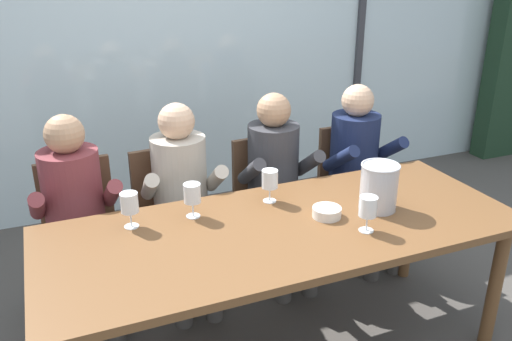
{
  "coord_description": "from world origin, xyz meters",
  "views": [
    {
      "loc": [
        -0.98,
        -2.02,
        1.95
      ],
      "look_at": [
        0.0,
        0.35,
        0.9
      ],
      "focal_mm": 37.2,
      "sensor_mm": 36.0,
      "label": 1
    }
  ],
  "objects_px": {
    "chair_center": "(269,194)",
    "tasting_bowl": "(327,212)",
    "person_charcoal_jacket": "(278,177)",
    "wine_glass_near_bucket": "(129,203)",
    "wine_glass_by_left_taster": "(368,208)",
    "chair_left_of_center": "(172,208)",
    "person_beige_jumper": "(183,192)",
    "chair_right_of_center": "(352,179)",
    "wine_glass_by_right_taster": "(270,180)",
    "dining_table": "(284,239)",
    "ice_bucket_primary": "(379,186)",
    "person_navy_polo": "(360,163)",
    "person_maroon_top": "(76,210)",
    "wine_glass_center_pour": "(192,195)",
    "chair_near_curtain": "(81,224)"
  },
  "relations": [
    {
      "from": "dining_table",
      "to": "wine_glass_center_pour",
      "type": "xyz_separation_m",
      "value": [
        -0.37,
        0.25,
        0.19
      ]
    },
    {
      "from": "wine_glass_by_left_taster",
      "to": "wine_glass_near_bucket",
      "type": "distance_m",
      "value": 1.1
    },
    {
      "from": "chair_right_of_center",
      "to": "wine_glass_by_left_taster",
      "type": "distance_m",
      "value": 1.27
    },
    {
      "from": "person_navy_polo",
      "to": "dining_table",
      "type": "bearing_deg",
      "value": -144.13
    },
    {
      "from": "chair_center",
      "to": "ice_bucket_primary",
      "type": "relative_size",
      "value": 3.59
    },
    {
      "from": "ice_bucket_primary",
      "to": "wine_glass_near_bucket",
      "type": "bearing_deg",
      "value": 166.62
    },
    {
      "from": "wine_glass_by_left_taster",
      "to": "wine_glass_center_pour",
      "type": "bearing_deg",
      "value": 147.4
    },
    {
      "from": "chair_center",
      "to": "person_navy_polo",
      "type": "distance_m",
      "value": 0.64
    },
    {
      "from": "chair_center",
      "to": "person_navy_polo",
      "type": "height_order",
      "value": "person_navy_polo"
    },
    {
      "from": "wine_glass_near_bucket",
      "to": "wine_glass_by_left_taster",
      "type": "bearing_deg",
      "value": -24.6
    },
    {
      "from": "chair_center",
      "to": "wine_glass_by_left_taster",
      "type": "relative_size",
      "value": 4.97
    },
    {
      "from": "person_maroon_top",
      "to": "wine_glass_center_pour",
      "type": "xyz_separation_m",
      "value": [
        0.52,
        -0.47,
        0.2
      ]
    },
    {
      "from": "wine_glass_center_pour",
      "to": "dining_table",
      "type": "bearing_deg",
      "value": -34.22
    },
    {
      "from": "chair_near_curtain",
      "to": "person_maroon_top",
      "type": "height_order",
      "value": "person_maroon_top"
    },
    {
      "from": "tasting_bowl",
      "to": "wine_glass_center_pour",
      "type": "bearing_deg",
      "value": 156.99
    },
    {
      "from": "chair_center",
      "to": "wine_glass_by_left_taster",
      "type": "distance_m",
      "value": 1.11
    },
    {
      "from": "chair_right_of_center",
      "to": "chair_near_curtain",
      "type": "bearing_deg",
      "value": 179.02
    },
    {
      "from": "wine_glass_by_right_taster",
      "to": "wine_glass_near_bucket",
      "type": "bearing_deg",
      "value": -179.49
    },
    {
      "from": "wine_glass_near_bucket",
      "to": "person_maroon_top",
      "type": "bearing_deg",
      "value": 115.38
    },
    {
      "from": "chair_right_of_center",
      "to": "wine_glass_center_pour",
      "type": "bearing_deg",
      "value": -155.32
    },
    {
      "from": "dining_table",
      "to": "wine_glass_by_right_taster",
      "type": "bearing_deg",
      "value": 80.72
    },
    {
      "from": "chair_near_curtain",
      "to": "chair_left_of_center",
      "type": "height_order",
      "value": "same"
    },
    {
      "from": "person_charcoal_jacket",
      "to": "tasting_bowl",
      "type": "height_order",
      "value": "person_charcoal_jacket"
    },
    {
      "from": "person_beige_jumper",
      "to": "chair_near_curtain",
      "type": "bearing_deg",
      "value": 168.75
    },
    {
      "from": "chair_center",
      "to": "ice_bucket_primary",
      "type": "xyz_separation_m",
      "value": [
        0.21,
        -0.87,
        0.38
      ]
    },
    {
      "from": "person_maroon_top",
      "to": "wine_glass_by_left_taster",
      "type": "distance_m",
      "value": 1.55
    },
    {
      "from": "dining_table",
      "to": "wine_glass_center_pour",
      "type": "bearing_deg",
      "value": 145.78
    },
    {
      "from": "person_charcoal_jacket",
      "to": "person_navy_polo",
      "type": "distance_m",
      "value": 0.6
    },
    {
      "from": "chair_right_of_center",
      "to": "wine_glass_by_right_taster",
      "type": "distance_m",
      "value": 1.13
    },
    {
      "from": "chair_left_of_center",
      "to": "person_beige_jumper",
      "type": "height_order",
      "value": "person_beige_jumper"
    },
    {
      "from": "wine_glass_center_pour",
      "to": "wine_glass_near_bucket",
      "type": "bearing_deg",
      "value": 178.23
    },
    {
      "from": "person_charcoal_jacket",
      "to": "person_navy_polo",
      "type": "xyz_separation_m",
      "value": [
        0.6,
        0.0,
        0.0
      ]
    },
    {
      "from": "person_charcoal_jacket",
      "to": "wine_glass_near_bucket",
      "type": "bearing_deg",
      "value": -152.72
    },
    {
      "from": "wine_glass_near_bucket",
      "to": "wine_glass_center_pour",
      "type": "bearing_deg",
      "value": -1.77
    },
    {
      "from": "chair_left_of_center",
      "to": "person_navy_polo",
      "type": "height_order",
      "value": "person_navy_polo"
    },
    {
      "from": "ice_bucket_primary",
      "to": "wine_glass_by_left_taster",
      "type": "xyz_separation_m",
      "value": [
        -0.18,
        -0.18,
        -0.01
      ]
    },
    {
      "from": "chair_center",
      "to": "person_beige_jumper",
      "type": "height_order",
      "value": "person_beige_jumper"
    },
    {
      "from": "dining_table",
      "to": "tasting_bowl",
      "type": "distance_m",
      "value": 0.25
    },
    {
      "from": "chair_center",
      "to": "tasting_bowl",
      "type": "relative_size",
      "value": 6.07
    },
    {
      "from": "chair_right_of_center",
      "to": "person_navy_polo",
      "type": "relative_size",
      "value": 0.73
    },
    {
      "from": "person_navy_polo",
      "to": "ice_bucket_primary",
      "type": "height_order",
      "value": "person_navy_polo"
    },
    {
      "from": "chair_near_curtain",
      "to": "wine_glass_near_bucket",
      "type": "bearing_deg",
      "value": -73.81
    },
    {
      "from": "wine_glass_near_bucket",
      "to": "wine_glass_center_pour",
      "type": "distance_m",
      "value": 0.3
    },
    {
      "from": "person_maroon_top",
      "to": "person_beige_jumper",
      "type": "distance_m",
      "value": 0.59
    },
    {
      "from": "wine_glass_by_left_taster",
      "to": "wine_glass_center_pour",
      "type": "height_order",
      "value": "same"
    },
    {
      "from": "person_charcoal_jacket",
      "to": "tasting_bowl",
      "type": "relative_size",
      "value": 8.31
    },
    {
      "from": "person_navy_polo",
      "to": "wine_glass_by_right_taster",
      "type": "distance_m",
      "value": 0.99
    },
    {
      "from": "person_maroon_top",
      "to": "person_charcoal_jacket",
      "type": "distance_m",
      "value": 1.2
    },
    {
      "from": "dining_table",
      "to": "ice_bucket_primary",
      "type": "xyz_separation_m",
      "value": [
        0.51,
        -0.02,
        0.2
      ]
    },
    {
      "from": "wine_glass_by_left_taster",
      "to": "wine_glass_center_pour",
      "type": "distance_m",
      "value": 0.84
    }
  ]
}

